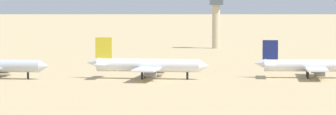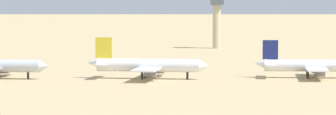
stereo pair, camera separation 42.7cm
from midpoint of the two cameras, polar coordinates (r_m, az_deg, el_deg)
name	(u,v)px [view 2 (the right image)]	position (r m, az deg, el deg)	size (l,w,h in m)	color
ground	(159,80)	(257.53, -0.47, -1.28)	(4000.00, 4000.00, 0.00)	tan
parked_jet_yellow_4	(147,65)	(260.36, -1.16, -0.45)	(32.43, 27.70, 10.75)	white
parked_jet_navy_5	(311,66)	(265.41, 8.20, -0.47)	(30.18, 25.56, 9.96)	white
control_tower	(217,15)	(400.50, 2.83, 2.45)	(5.20, 5.20, 22.35)	#C6B793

